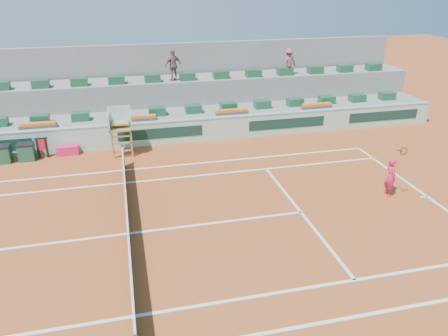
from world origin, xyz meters
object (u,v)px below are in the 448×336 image
Objects in this scene: drink_cooler_a at (27,152)px; tennis_player at (391,177)px; player_bag at (68,150)px; umpire_chair at (120,125)px.

tennis_player reaches higher than drink_cooler_a.
player_bag is 3.02m from umpire_chair.
tennis_player reaches higher than player_bag.
drink_cooler_a is (-4.51, 0.33, -1.12)m from umpire_chair.
player_bag is at bearing 7.99° from drink_cooler_a.
drink_cooler_a is at bearing 153.90° from tennis_player.
player_bag is 15.11m from tennis_player.
player_bag is 0.45× the size of tennis_player.
umpire_chair reaches higher than tennis_player.
tennis_player is at bearing -33.86° from umpire_chair.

